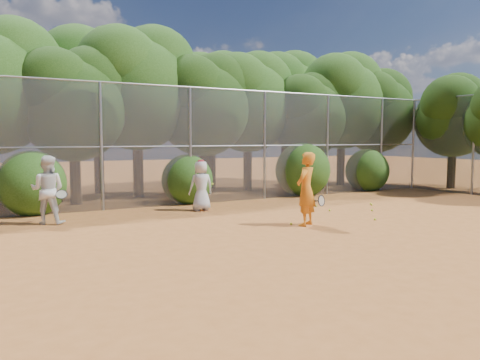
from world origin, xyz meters
TOP-DOWN VIEW (x-y plane):
  - ground at (0.00, 0.00)m, footprint 80.00×80.00m
  - fence_back at (-0.12, 6.00)m, footprint 20.05×0.09m
  - fence_side at (10.00, 3.00)m, footprint 0.09×6.09m
  - tree_2 at (-4.45, 7.83)m, footprint 3.99×3.47m
  - tree_3 at (-1.94, 8.84)m, footprint 4.89×4.26m
  - tree_4 at (0.55, 8.24)m, footprint 4.19×3.64m
  - tree_5 at (3.06, 9.04)m, footprint 4.51×3.92m
  - tree_6 at (5.55, 8.03)m, footprint 3.86×3.36m
  - tree_7 at (8.06, 8.64)m, footprint 4.77×4.14m
  - tree_8 at (10.05, 8.34)m, footprint 4.25×3.70m
  - tree_10 at (-2.93, 11.05)m, footprint 5.15×4.48m
  - tree_11 at (2.06, 10.64)m, footprint 4.64×4.03m
  - tree_12 at (6.56, 11.24)m, footprint 5.02×4.37m
  - tree_13 at (11.45, 5.03)m, footprint 3.86×3.36m
  - bush_0 at (-6.00, 6.30)m, footprint 2.00×2.00m
  - bush_1 at (-1.00, 6.30)m, footprint 1.80×1.80m
  - bush_2 at (4.00, 6.30)m, footprint 2.20×2.20m
  - bush_3 at (7.50, 6.30)m, footprint 1.90×1.90m
  - player_yellow at (0.01, 0.80)m, footprint 0.92×0.74m
  - player_teen at (-1.30, 4.47)m, footprint 0.79×0.54m
  - player_white at (-5.80, 4.32)m, footprint 1.09×1.00m
  - ball_0 at (2.13, 2.38)m, footprint 0.07×0.07m
  - ball_1 at (2.34, 3.32)m, footprint 0.07×0.07m
  - ball_2 at (2.13, 0.47)m, footprint 0.07×0.07m
  - ball_3 at (3.29, 1.75)m, footprint 0.07×0.07m
  - ball_4 at (-0.28, 1.04)m, footprint 0.07×0.07m
  - ball_5 at (4.33, 2.86)m, footprint 0.07×0.07m
  - ball_6 at (4.17, 2.65)m, footprint 0.07×0.07m

SIDE VIEW (x-z plane):
  - ground at x=0.00m, z-range 0.00..0.00m
  - ball_0 at x=2.13m, z-range 0.00..0.07m
  - ball_1 at x=2.34m, z-range 0.00..0.07m
  - ball_2 at x=2.13m, z-range 0.00..0.07m
  - ball_3 at x=3.29m, z-range 0.00..0.07m
  - ball_4 at x=-0.28m, z-range 0.00..0.07m
  - ball_5 at x=4.33m, z-range 0.00..0.07m
  - ball_6 at x=4.17m, z-range 0.00..0.07m
  - player_teen at x=-1.30m, z-range -0.01..1.60m
  - bush_1 at x=-1.00m, z-range 0.00..1.80m
  - player_white at x=-5.80m, z-range 0.00..1.81m
  - bush_3 at x=7.50m, z-range 0.00..1.90m
  - player_yellow at x=0.01m, z-range 0.00..1.91m
  - bush_0 at x=-6.00m, z-range 0.00..2.00m
  - bush_2 at x=4.00m, z-range 0.00..2.20m
  - fence_side at x=10.00m, z-range 0.04..4.06m
  - fence_back at x=-0.12m, z-range 0.04..4.06m
  - tree_6 at x=5.55m, z-range 0.82..6.11m
  - tree_13 at x=11.45m, z-range 0.82..6.11m
  - tree_2 at x=-4.45m, z-range 0.85..6.32m
  - tree_4 at x=0.55m, z-range 0.89..6.62m
  - tree_8 at x=10.05m, z-range 0.91..6.73m
  - tree_5 at x=3.06m, z-range 0.96..7.13m
  - tree_11 at x=2.06m, z-range 0.99..7.34m
  - tree_7 at x=8.06m, z-range 1.02..7.54m
  - tree_3 at x=-1.94m, z-range 1.04..7.75m
  - tree_12 at x=6.56m, z-range 1.07..7.95m
  - tree_10 at x=-2.93m, z-range 1.10..8.16m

